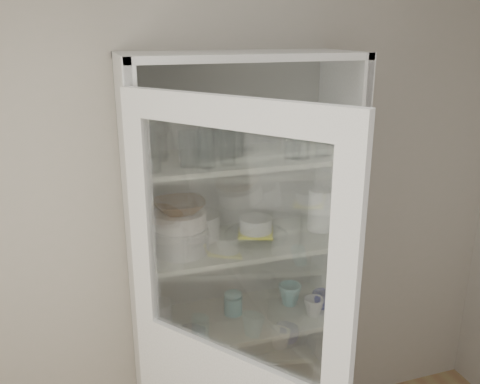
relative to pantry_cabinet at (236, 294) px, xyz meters
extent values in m
cube|color=#B5AFA3|center=(-0.20, 0.16, 0.36)|extent=(3.60, 0.02, 2.60)
cube|color=silver|center=(-0.48, -0.06, 0.11)|extent=(0.03, 0.45, 2.10)
cube|color=silver|center=(0.48, -0.06, 0.11)|extent=(0.03, 0.45, 2.10)
cube|color=gray|center=(0.00, 0.15, 0.11)|extent=(1.00, 0.03, 2.10)
cube|color=silver|center=(0.00, -0.06, 1.14)|extent=(1.00, 0.45, 0.03)
cube|color=beige|center=(0.00, -0.08, -0.09)|extent=(0.94, 0.42, 0.02)
cube|color=beige|center=(0.00, -0.08, 0.31)|extent=(0.94, 0.42, 0.02)
cube|color=beige|center=(0.00, -0.08, 0.71)|extent=(0.94, 0.42, 0.02)
cube|color=silver|center=(-0.23, -0.65, 1.01)|extent=(0.57, 0.74, 0.10)
cube|color=silver|center=(-0.47, -0.32, 0.56)|extent=(0.09, 0.10, 0.80)
cube|color=silver|center=(0.01, -0.97, 0.56)|extent=(0.09, 0.10, 0.80)
cube|color=silver|center=(-0.23, -0.65, 0.56)|extent=(0.44, 0.58, 0.78)
cylinder|color=silver|center=(-0.41, -0.21, 0.79)|extent=(0.08, 0.08, 0.15)
cylinder|color=silver|center=(-0.26, -0.17, 0.79)|extent=(0.08, 0.08, 0.14)
cylinder|color=silver|center=(-0.19, -0.21, 0.80)|extent=(0.09, 0.09, 0.15)
cylinder|color=silver|center=(-0.10, -0.19, 0.79)|extent=(0.08, 0.08, 0.13)
cylinder|color=silver|center=(0.20, -0.17, 0.79)|extent=(0.08, 0.08, 0.15)
cylinder|color=silver|center=(0.23, -0.20, 0.80)|extent=(0.10, 0.10, 0.15)
cylinder|color=silver|center=(0.34, -0.18, 0.79)|extent=(0.07, 0.07, 0.13)
cylinder|color=silver|center=(-0.35, -0.04, 0.80)|extent=(0.10, 0.10, 0.15)
cylinder|color=silver|center=(-0.15, -0.06, 0.79)|extent=(0.07, 0.07, 0.14)
cylinder|color=silver|center=(-0.10, -0.09, 0.80)|extent=(0.09, 0.09, 0.15)
cylinder|color=silver|center=(-0.08, -0.08, 0.79)|extent=(0.08, 0.08, 0.13)
cylinder|color=silver|center=(-0.02, -0.07, 0.79)|extent=(0.08, 0.08, 0.13)
cylinder|color=silver|center=(-0.28, -0.10, 0.38)|extent=(0.24, 0.24, 0.11)
cylinder|color=silver|center=(-0.19, 0.04, 0.38)|extent=(0.23, 0.23, 0.11)
cylinder|color=white|center=(-0.28, -0.10, 0.47)|extent=(0.28, 0.28, 0.07)
imported|color=#593619|center=(-0.28, -0.10, 0.53)|extent=(0.23, 0.23, 0.05)
cylinder|color=silver|center=(0.08, -0.06, 0.33)|extent=(0.36, 0.36, 0.02)
cube|color=yellow|center=(0.08, -0.06, 0.34)|extent=(0.21, 0.21, 0.01)
cylinder|color=silver|center=(0.08, -0.06, 0.38)|extent=(0.19, 0.19, 0.07)
cylinder|color=silver|center=(0.41, -0.07, 0.42)|extent=(0.12, 0.12, 0.20)
imported|color=navy|center=(0.41, -0.13, -0.04)|extent=(0.11, 0.11, 0.09)
imported|color=teal|center=(0.27, -0.04, -0.03)|extent=(0.12, 0.12, 0.11)
imported|color=silver|center=(0.34, -0.17, -0.03)|extent=(0.10, 0.10, 0.09)
cylinder|color=teal|center=(-0.03, -0.04, -0.04)|extent=(0.09, 0.09, 0.09)
ellipsoid|color=teal|center=(-0.03, -0.04, 0.02)|extent=(0.09, 0.09, 0.02)
cylinder|color=#AEB0BE|center=(-0.27, -0.16, -0.06)|extent=(0.10, 0.10, 0.04)
cylinder|color=silver|center=(-0.39, -0.05, -0.01)|extent=(0.13, 0.13, 0.13)
cube|color=gray|center=(0.05, -0.07, -0.45)|extent=(0.22, 0.19, 0.06)
camera|label=1|loc=(-0.68, -2.12, 1.26)|focal=38.00mm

